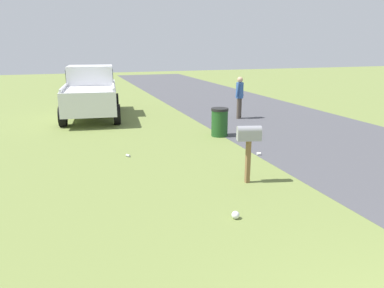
{
  "coord_description": "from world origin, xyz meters",
  "views": [
    {
      "loc": [
        -1.01,
        3.31,
        2.98
      ],
      "look_at": [
        6.2,
        0.87,
        0.92
      ],
      "focal_mm": 34.69,
      "sensor_mm": 36.0,
      "label": 1
    }
  ],
  "objects_px": {
    "pickup_truck": "(91,90)",
    "pedestrian": "(240,95)",
    "trash_bin": "(220,122)",
    "mailbox": "(249,137)"
  },
  "relations": [
    {
      "from": "mailbox",
      "to": "pickup_truck",
      "type": "height_order",
      "value": "pickup_truck"
    },
    {
      "from": "mailbox",
      "to": "pickup_truck",
      "type": "bearing_deg",
      "value": 30.37
    },
    {
      "from": "pickup_truck",
      "to": "pedestrian",
      "type": "xyz_separation_m",
      "value": [
        -2.39,
        -5.68,
        -0.12
      ]
    },
    {
      "from": "mailbox",
      "to": "pickup_truck",
      "type": "xyz_separation_m",
      "value": [
        9.09,
        2.66,
        0.07
      ]
    },
    {
      "from": "mailbox",
      "to": "pedestrian",
      "type": "height_order",
      "value": "pedestrian"
    },
    {
      "from": "pickup_truck",
      "to": "pedestrian",
      "type": "height_order",
      "value": "pickup_truck"
    },
    {
      "from": "pickup_truck",
      "to": "trash_bin",
      "type": "bearing_deg",
      "value": -136.03
    },
    {
      "from": "pickup_truck",
      "to": "trash_bin",
      "type": "distance_m",
      "value": 6.21
    },
    {
      "from": "mailbox",
      "to": "pedestrian",
      "type": "relative_size",
      "value": 0.76
    },
    {
      "from": "trash_bin",
      "to": "pickup_truck",
      "type": "bearing_deg",
      "value": 37.35
    }
  ]
}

